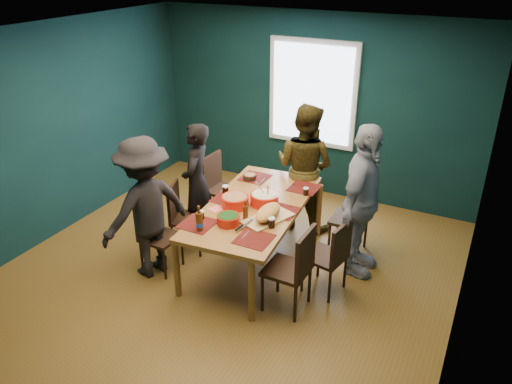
% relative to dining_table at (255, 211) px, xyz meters
% --- Properties ---
extents(room, '(5.01, 5.01, 2.71)m').
position_rel_dining_table_xyz_m(room, '(-0.18, 0.00, 0.66)').
color(room, brown).
rests_on(room, ground).
extents(dining_table, '(1.21, 2.16, 0.79)m').
position_rel_dining_table_xyz_m(dining_table, '(0.00, 0.00, 0.00)').
color(dining_table, '#A06330').
rests_on(dining_table, floor).
extents(chair_left_far, '(0.45, 0.45, 0.95)m').
position_rel_dining_table_xyz_m(chair_left_far, '(-0.95, 0.76, -0.16)').
color(chair_left_far, black).
rests_on(chair_left_far, floor).
extents(chair_left_mid, '(0.50, 0.50, 0.88)m').
position_rel_dining_table_xyz_m(chair_left_mid, '(-0.95, -0.12, -0.20)').
color(chair_left_mid, black).
rests_on(chair_left_mid, floor).
extents(chair_left_near, '(0.41, 0.41, 0.87)m').
position_rel_dining_table_xyz_m(chair_left_near, '(-1.01, -0.60, -0.21)').
color(chair_left_near, black).
rests_on(chair_left_near, floor).
extents(chair_right_far, '(0.44, 0.44, 0.94)m').
position_rel_dining_table_xyz_m(chair_right_far, '(1.01, 0.76, -0.16)').
color(chair_right_far, black).
rests_on(chair_right_far, floor).
extents(chair_right_mid, '(0.47, 0.47, 0.89)m').
position_rel_dining_table_xyz_m(chair_right_mid, '(1.01, -0.14, -0.20)').
color(chair_right_mid, black).
rests_on(chair_right_mid, floor).
extents(chair_right_near, '(0.45, 0.45, 0.97)m').
position_rel_dining_table_xyz_m(chair_right_near, '(0.77, -0.59, -0.15)').
color(chair_right_near, black).
rests_on(chair_right_near, floor).
extents(person_far_left, '(0.51, 0.65, 1.55)m').
position_rel_dining_table_xyz_m(person_far_left, '(-0.95, 0.24, 0.06)').
color(person_far_left, black).
rests_on(person_far_left, floor).
extents(person_back, '(0.92, 0.76, 1.72)m').
position_rel_dining_table_xyz_m(person_back, '(0.16, 1.14, 0.14)').
color(person_back, black).
rests_on(person_back, floor).
extents(person_right, '(0.45, 1.07, 1.81)m').
position_rel_dining_table_xyz_m(person_right, '(1.14, 0.41, 0.19)').
color(person_right, white).
rests_on(person_right, floor).
extents(person_near_left, '(0.94, 1.22, 1.67)m').
position_rel_dining_table_xyz_m(person_near_left, '(-1.01, -0.71, 0.12)').
color(person_near_left, black).
rests_on(person_near_left, floor).
extents(bowl_salad, '(0.32, 0.32, 0.13)m').
position_rel_dining_table_xyz_m(bowl_salad, '(-0.18, -0.14, 0.14)').
color(bowl_salad, red).
rests_on(bowl_salad, dining_table).
extents(bowl_dumpling, '(0.33, 0.33, 0.30)m').
position_rel_dining_table_xyz_m(bowl_dumpling, '(0.09, 0.07, 0.15)').
color(bowl_dumpling, red).
rests_on(bowl_dumpling, dining_table).
extents(bowl_herbs, '(0.25, 0.25, 0.11)m').
position_rel_dining_table_xyz_m(bowl_herbs, '(-0.05, -0.52, 0.13)').
color(bowl_herbs, red).
rests_on(bowl_herbs, dining_table).
extents(cutting_board, '(0.47, 0.74, 0.16)m').
position_rel_dining_table_xyz_m(cutting_board, '(0.29, -0.24, 0.15)').
color(cutting_board, tan).
rests_on(cutting_board, dining_table).
extents(small_bowl, '(0.17, 0.17, 0.07)m').
position_rel_dining_table_xyz_m(small_bowl, '(-0.38, 0.60, 0.11)').
color(small_bowl, black).
rests_on(small_bowl, dining_table).
extents(beer_bottle_a, '(0.08, 0.08, 0.29)m').
position_rel_dining_table_xyz_m(beer_bottle_a, '(-0.25, -0.77, 0.18)').
color(beer_bottle_a, '#47260C').
rests_on(beer_bottle_a, dining_table).
extents(beer_bottle_b, '(0.06, 0.06, 0.22)m').
position_rel_dining_table_xyz_m(beer_bottle_b, '(0.07, -0.34, 0.16)').
color(beer_bottle_b, '#47260C').
rests_on(beer_bottle_b, dining_table).
extents(cola_glass_a, '(0.07, 0.07, 0.09)m').
position_rel_dining_table_xyz_m(cola_glass_a, '(-0.37, -0.56, 0.13)').
color(cola_glass_a, black).
rests_on(cola_glass_a, dining_table).
extents(cola_glass_b, '(0.08, 0.08, 0.11)m').
position_rel_dining_table_xyz_m(cola_glass_b, '(0.39, -0.37, 0.14)').
color(cola_glass_b, black).
rests_on(cola_glass_b, dining_table).
extents(cola_glass_c, '(0.07, 0.07, 0.09)m').
position_rel_dining_table_xyz_m(cola_glass_c, '(0.43, 0.51, 0.13)').
color(cola_glass_c, black).
rests_on(cola_glass_c, dining_table).
extents(cola_glass_d, '(0.08, 0.08, 0.11)m').
position_rel_dining_table_xyz_m(cola_glass_d, '(-0.44, 0.09, 0.14)').
color(cola_glass_d, black).
rests_on(cola_glass_d, dining_table).
extents(napkin_a, '(0.18, 0.18, 0.00)m').
position_rel_dining_table_xyz_m(napkin_a, '(0.38, 0.09, 0.08)').
color(napkin_a, '#F86A68').
rests_on(napkin_a, dining_table).
extents(napkin_b, '(0.18, 0.18, 0.00)m').
position_rel_dining_table_xyz_m(napkin_b, '(-0.34, -0.29, 0.08)').
color(napkin_b, '#F86A68').
rests_on(napkin_b, dining_table).
extents(napkin_c, '(0.13, 0.13, 0.00)m').
position_rel_dining_table_xyz_m(napkin_c, '(0.31, -0.75, 0.08)').
color(napkin_c, '#F86A68').
rests_on(napkin_c, dining_table).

